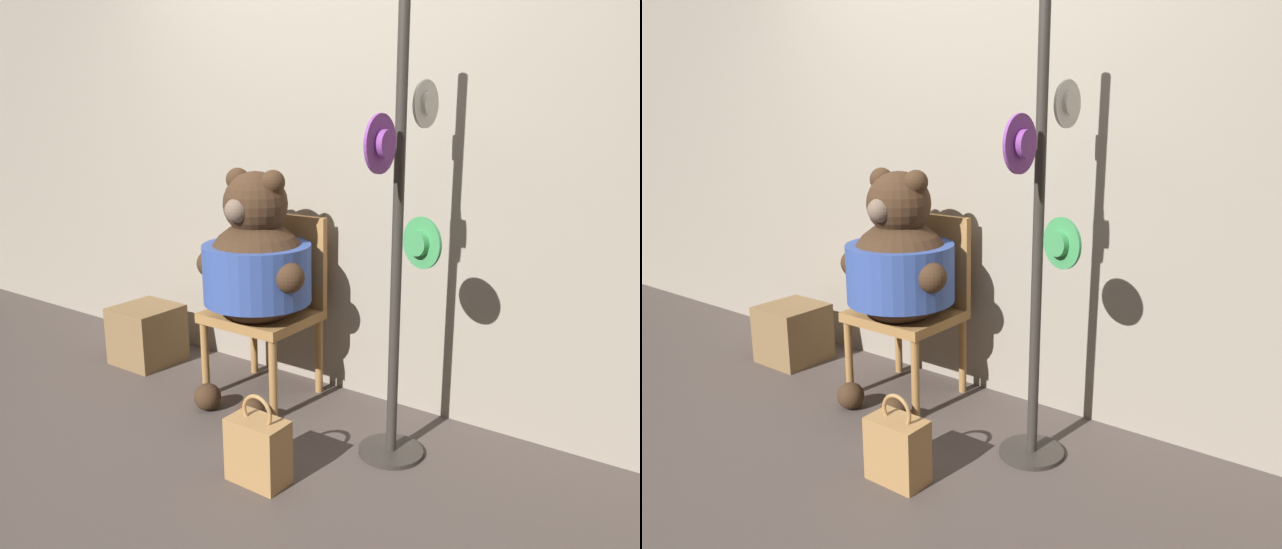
% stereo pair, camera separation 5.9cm
% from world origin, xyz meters
% --- Properties ---
extents(ground_plane, '(14.00, 14.00, 0.00)m').
position_xyz_m(ground_plane, '(0.00, 0.00, 0.00)').
color(ground_plane, '#4C423D').
extents(wall_back, '(8.00, 0.10, 2.67)m').
position_xyz_m(wall_back, '(0.00, 0.79, 1.34)').
color(wall_back, gray).
rests_on(wall_back, ground_plane).
extents(chair, '(0.51, 0.44, 0.93)m').
position_xyz_m(chair, '(-0.21, 0.52, 0.50)').
color(chair, '#9E703D').
rests_on(chair, ground_plane).
extents(teddy_bear, '(0.64, 0.57, 1.18)m').
position_xyz_m(teddy_bear, '(-0.17, 0.37, 0.71)').
color(teddy_bear, '#3D2819').
rests_on(teddy_bear, ground_plane).
extents(hat_display_rack, '(0.37, 0.54, 1.89)m').
position_xyz_m(hat_display_rack, '(0.65, 0.28, 0.88)').
color(hat_display_rack, '#332D28').
rests_on(hat_display_rack, ground_plane).
extents(handbag_on_ground, '(0.24, 0.14, 0.37)m').
position_xyz_m(handbag_on_ground, '(0.30, -0.19, 0.14)').
color(handbag_on_ground, '#A87A47').
rests_on(handbag_on_ground, ground_plane).
extents(wooden_crate, '(0.34, 0.34, 0.34)m').
position_xyz_m(wooden_crate, '(-1.06, 0.40, 0.17)').
color(wooden_crate, brown).
rests_on(wooden_crate, ground_plane).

